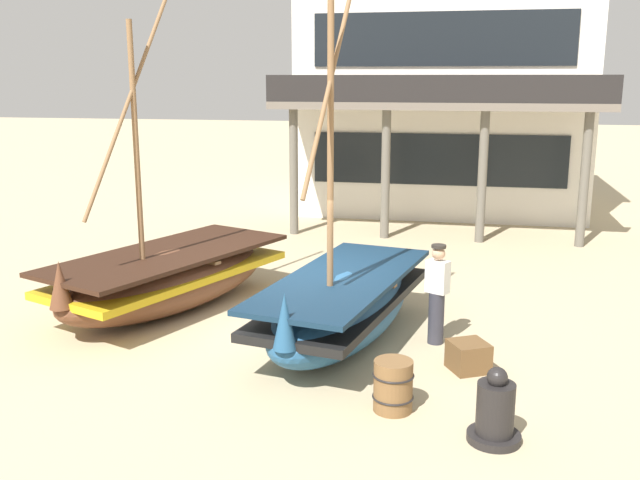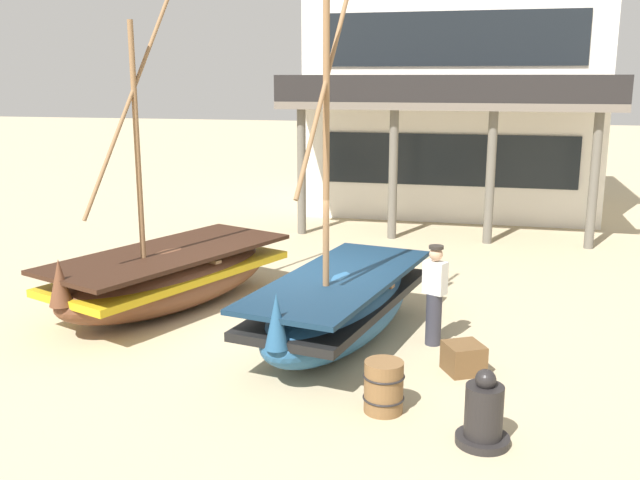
% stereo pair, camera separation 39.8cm
% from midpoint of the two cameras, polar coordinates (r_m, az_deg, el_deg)
% --- Properties ---
extents(ground_plane, '(120.00, 120.00, 0.00)m').
position_cam_midpoint_polar(ground_plane, '(12.53, -0.16, -7.25)').
color(ground_plane, tan).
extents(fishing_boat_near_left, '(3.68, 5.35, 6.30)m').
position_cam_midpoint_polar(fishing_boat_near_left, '(13.80, -11.23, -2.87)').
color(fishing_boat_near_left, brown).
rests_on(fishing_boat_near_left, ground).
extents(fishing_boat_centre_large, '(2.58, 4.90, 6.27)m').
position_cam_midpoint_polar(fishing_boat_centre_large, '(11.79, 2.56, -5.28)').
color(fishing_boat_centre_large, '#23517A').
rests_on(fishing_boat_centre_large, ground).
extents(fisherman_by_hull, '(0.42, 0.36, 1.68)m').
position_cam_midpoint_polar(fisherman_by_hull, '(11.81, 10.15, -4.48)').
color(fisherman_by_hull, '#33333D').
rests_on(fisherman_by_hull, ground).
extents(capstan_winch, '(0.66, 0.66, 0.96)m').
position_cam_midpoint_polar(capstan_winch, '(9.01, 14.31, -13.48)').
color(capstan_winch, black).
rests_on(capstan_winch, ground).
extents(wooden_barrel, '(0.56, 0.56, 0.70)m').
position_cam_midpoint_polar(wooden_barrel, '(9.58, 6.36, -11.65)').
color(wooden_barrel, brown).
rests_on(wooden_barrel, ground).
extents(cargo_crate, '(0.72, 0.72, 0.44)m').
position_cam_midpoint_polar(cargo_crate, '(11.01, 12.51, -9.26)').
color(cargo_crate, brown).
rests_on(cargo_crate, ground).
extents(harbor_building_main, '(9.35, 10.01, 7.30)m').
position_cam_midpoint_polar(harbor_building_main, '(24.97, 11.30, 11.15)').
color(harbor_building_main, white).
rests_on(harbor_building_main, ground).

